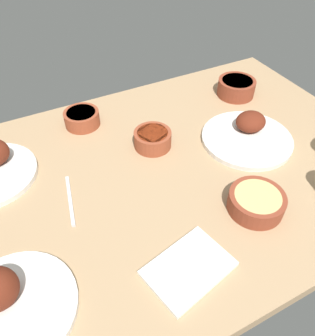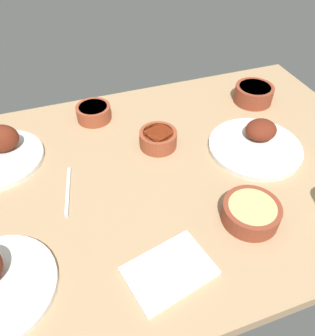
{
  "view_description": "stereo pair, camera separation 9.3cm",
  "coord_description": "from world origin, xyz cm",
  "px_view_note": "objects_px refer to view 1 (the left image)",
  "views": [
    {
      "loc": [
        -30.48,
        -59.34,
        70.48
      ],
      "look_at": [
        0.0,
        0.0,
        6.0
      ],
      "focal_mm": 35.63,
      "sensor_mm": 36.0,
      "label": 1
    },
    {
      "loc": [
        -21.97,
        -62.99,
        70.48
      ],
      "look_at": [
        0.0,
        0.0,
        6.0
      ],
      "focal_mm": 35.63,
      "sensor_mm": 36.0,
      "label": 2
    }
  ],
  "objects_px": {
    "bowl_sauce": "(153,139)",
    "fork_loose": "(70,200)",
    "plate_far_side": "(247,133)",
    "folded_napkin": "(189,268)",
    "bowl_soup": "(82,118)",
    "bowl_potatoes": "(236,87)",
    "bowl_pasta": "(256,202)",
    "plate_near_viewer": "(6,301)"
  },
  "relations": [
    {
      "from": "plate_near_viewer",
      "to": "bowl_soup",
      "type": "height_order",
      "value": "plate_near_viewer"
    },
    {
      "from": "bowl_sauce",
      "to": "bowl_soup",
      "type": "xyz_separation_m",
      "value": [
        -0.16,
        0.2,
        -0.0
      ]
    },
    {
      "from": "bowl_pasta",
      "to": "bowl_soup",
      "type": "relative_size",
      "value": 1.23
    },
    {
      "from": "plate_far_side",
      "to": "bowl_soup",
      "type": "distance_m",
      "value": 0.53
    },
    {
      "from": "bowl_sauce",
      "to": "bowl_potatoes",
      "type": "xyz_separation_m",
      "value": [
        0.4,
        0.12,
        0.0
      ]
    },
    {
      "from": "bowl_pasta",
      "to": "fork_loose",
      "type": "distance_m",
      "value": 0.48
    },
    {
      "from": "plate_far_side",
      "to": "fork_loose",
      "type": "xyz_separation_m",
      "value": [
        -0.57,
        -0.0,
        -0.01
      ]
    },
    {
      "from": "plate_far_side",
      "to": "bowl_soup",
      "type": "relative_size",
      "value": 2.45
    },
    {
      "from": "plate_near_viewer",
      "to": "bowl_pasta",
      "type": "bearing_deg",
      "value": -2.07
    },
    {
      "from": "plate_far_side",
      "to": "folded_napkin",
      "type": "height_order",
      "value": "plate_far_side"
    },
    {
      "from": "bowl_soup",
      "to": "fork_loose",
      "type": "distance_m",
      "value": 0.33
    },
    {
      "from": "plate_far_side",
      "to": "bowl_potatoes",
      "type": "bearing_deg",
      "value": 61.23
    },
    {
      "from": "fork_loose",
      "to": "plate_far_side",
      "type": "bearing_deg",
      "value": 100.96
    },
    {
      "from": "plate_far_side",
      "to": "bowl_pasta",
      "type": "xyz_separation_m",
      "value": [
        -0.16,
        -0.24,
        0.01
      ]
    },
    {
      "from": "bowl_soup",
      "to": "folded_napkin",
      "type": "xyz_separation_m",
      "value": [
        0.04,
        -0.61,
        -0.02
      ]
    },
    {
      "from": "bowl_soup",
      "to": "fork_loose",
      "type": "bearing_deg",
      "value": -113.68
    },
    {
      "from": "bowl_potatoes",
      "to": "bowl_pasta",
      "type": "height_order",
      "value": "bowl_potatoes"
    },
    {
      "from": "bowl_pasta",
      "to": "plate_far_side",
      "type": "bearing_deg",
      "value": 56.01
    },
    {
      "from": "plate_near_viewer",
      "to": "bowl_soup",
      "type": "distance_m",
      "value": 0.61
    },
    {
      "from": "bowl_sauce",
      "to": "fork_loose",
      "type": "relative_size",
      "value": 0.66
    },
    {
      "from": "plate_near_viewer",
      "to": "folded_napkin",
      "type": "bearing_deg",
      "value": -14.3
    },
    {
      "from": "bowl_pasta",
      "to": "fork_loose",
      "type": "bearing_deg",
      "value": 149.84
    },
    {
      "from": "bowl_sauce",
      "to": "fork_loose",
      "type": "height_order",
      "value": "bowl_sauce"
    },
    {
      "from": "plate_far_side",
      "to": "folded_napkin",
      "type": "relative_size",
      "value": 1.53
    },
    {
      "from": "bowl_sauce",
      "to": "bowl_potatoes",
      "type": "height_order",
      "value": "bowl_potatoes"
    },
    {
      "from": "plate_far_side",
      "to": "bowl_potatoes",
      "type": "distance_m",
      "value": 0.26
    },
    {
      "from": "plate_far_side",
      "to": "fork_loose",
      "type": "relative_size",
      "value": 1.63
    },
    {
      "from": "folded_napkin",
      "to": "plate_near_viewer",
      "type": "bearing_deg",
      "value": 165.7
    },
    {
      "from": "bowl_sauce",
      "to": "bowl_soup",
      "type": "bearing_deg",
      "value": 127.71
    },
    {
      "from": "folded_napkin",
      "to": "fork_loose",
      "type": "height_order",
      "value": "folded_napkin"
    },
    {
      "from": "plate_near_viewer",
      "to": "bowl_pasta",
      "type": "xyz_separation_m",
      "value": [
        0.6,
        -0.02,
        -0.0
      ]
    },
    {
      "from": "bowl_potatoes",
      "to": "bowl_soup",
      "type": "distance_m",
      "value": 0.57
    },
    {
      "from": "bowl_pasta",
      "to": "folded_napkin",
      "type": "relative_size",
      "value": 0.77
    },
    {
      "from": "bowl_soup",
      "to": "folded_napkin",
      "type": "relative_size",
      "value": 0.62
    },
    {
      "from": "plate_near_viewer",
      "to": "bowl_potatoes",
      "type": "relative_size",
      "value": 1.86
    },
    {
      "from": "plate_far_side",
      "to": "bowl_soup",
      "type": "height_order",
      "value": "plate_far_side"
    },
    {
      "from": "plate_far_side",
      "to": "bowl_sauce",
      "type": "height_order",
      "value": "plate_far_side"
    },
    {
      "from": "plate_far_side",
      "to": "bowl_potatoes",
      "type": "xyz_separation_m",
      "value": [
        0.12,
        0.22,
        0.01
      ]
    },
    {
      "from": "bowl_soup",
      "to": "bowl_potatoes",
      "type": "bearing_deg",
      "value": -8.16
    },
    {
      "from": "plate_far_side",
      "to": "plate_near_viewer",
      "type": "height_order",
      "value": "plate_near_viewer"
    },
    {
      "from": "plate_near_viewer",
      "to": "bowl_sauce",
      "type": "xyz_separation_m",
      "value": [
        0.48,
        0.32,
        -0.0
      ]
    },
    {
      "from": "plate_near_viewer",
      "to": "bowl_potatoes",
      "type": "height_order",
      "value": "plate_near_viewer"
    }
  ]
}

